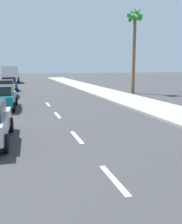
{
  "coord_description": "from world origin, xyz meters",
  "views": [
    {
      "loc": [
        -2.28,
        2.59,
        2.85
      ],
      "look_at": [
        0.46,
        11.67,
        1.1
      ],
      "focal_mm": 40.37,
      "sensor_mm": 36.0,
      "label": 1
    }
  ],
  "objects_px": {
    "parked_car_blue": "(9,83)",
    "delivery_truck": "(11,74)",
    "parked_car_teal": "(1,97)",
    "parked_car_yellow": "(5,88)",
    "palm_tree_far": "(135,26)"
  },
  "relations": [
    {
      "from": "delivery_truck",
      "to": "palm_tree_far",
      "type": "bearing_deg",
      "value": -57.32
    },
    {
      "from": "parked_car_yellow",
      "to": "parked_car_blue",
      "type": "distance_m",
      "value": 6.12
    },
    {
      "from": "parked_car_teal",
      "to": "parked_car_blue",
      "type": "relative_size",
      "value": 1.12
    },
    {
      "from": "parked_car_blue",
      "to": "delivery_truck",
      "type": "height_order",
      "value": "delivery_truck"
    },
    {
      "from": "parked_car_teal",
      "to": "parked_car_blue",
      "type": "height_order",
      "value": "same"
    },
    {
      "from": "parked_car_teal",
      "to": "delivery_truck",
      "type": "distance_m",
      "value": 27.38
    },
    {
      "from": "parked_car_blue",
      "to": "parked_car_teal",
      "type": "bearing_deg",
      "value": -93.32
    },
    {
      "from": "parked_car_blue",
      "to": "delivery_truck",
      "type": "distance_m",
      "value": 14.31
    },
    {
      "from": "parked_car_blue",
      "to": "delivery_truck",
      "type": "xyz_separation_m",
      "value": [
        0.02,
        14.29,
        0.67
      ]
    },
    {
      "from": "parked_car_blue",
      "to": "palm_tree_far",
      "type": "distance_m",
      "value": 15.3
    },
    {
      "from": "parked_car_teal",
      "to": "delivery_truck",
      "type": "relative_size",
      "value": 0.68
    },
    {
      "from": "parked_car_yellow",
      "to": "palm_tree_far",
      "type": "xyz_separation_m",
      "value": [
        12.69,
        -0.61,
        5.9
      ]
    },
    {
      "from": "parked_car_blue",
      "to": "palm_tree_far",
      "type": "bearing_deg",
      "value": -30.49
    },
    {
      "from": "parked_car_teal",
      "to": "delivery_truck",
      "type": "height_order",
      "value": "delivery_truck"
    },
    {
      "from": "parked_car_teal",
      "to": "delivery_truck",
      "type": "bearing_deg",
      "value": 92.71
    }
  ]
}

